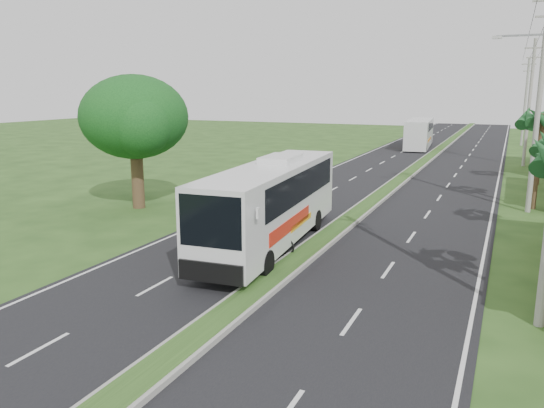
% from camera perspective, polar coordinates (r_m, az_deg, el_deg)
% --- Properties ---
extents(ground, '(180.00, 180.00, 0.00)m').
position_cam_1_polar(ground, '(17.24, -2.91, -10.57)').
color(ground, '#254318').
rests_on(ground, ground).
extents(road_asphalt, '(14.00, 160.00, 0.02)m').
position_cam_1_polar(road_asphalt, '(35.53, 11.94, 1.10)').
color(road_asphalt, black).
rests_on(road_asphalt, ground).
extents(median_strip, '(1.20, 160.00, 0.18)m').
position_cam_1_polar(median_strip, '(35.52, 11.95, 1.25)').
color(median_strip, gray).
rests_on(median_strip, ground).
extents(lane_edge_left, '(0.12, 160.00, 0.01)m').
position_cam_1_polar(lane_edge_left, '(37.49, 1.90, 1.91)').
color(lane_edge_left, silver).
rests_on(lane_edge_left, ground).
extents(lane_edge_right, '(0.12, 160.00, 0.01)m').
position_cam_1_polar(lane_edge_right, '(34.78, 22.77, 0.15)').
color(lane_edge_right, silver).
rests_on(lane_edge_right, ground).
extents(palm_verge_c, '(2.40, 2.40, 5.85)m').
position_cam_1_polar(palm_verge_c, '(33.20, 27.09, 8.19)').
color(palm_verge_c, '#473321').
rests_on(palm_verge_c, ground).
extents(palm_verge_d, '(2.40, 2.40, 5.25)m').
position_cam_1_polar(palm_verge_d, '(42.23, 27.19, 7.96)').
color(palm_verge_d, '#473321').
rests_on(palm_verge_d, ground).
extents(shade_tree, '(6.30, 6.00, 7.54)m').
position_cam_1_polar(shade_tree, '(31.03, -14.72, 8.75)').
color(shade_tree, '#473321').
rests_on(shade_tree, ground).
extents(utility_pole_b, '(3.20, 0.28, 12.00)m').
position_cam_1_polar(utility_pole_b, '(32.16, 26.76, 10.16)').
color(utility_pole_b, gray).
rests_on(utility_pole_b, ground).
extents(utility_pole_c, '(1.60, 0.28, 11.00)m').
position_cam_1_polar(utility_pole_c, '(52.16, 25.96, 9.87)').
color(utility_pole_c, gray).
rests_on(utility_pole_c, ground).
extents(utility_pole_d, '(1.60, 0.28, 10.50)m').
position_cam_1_polar(utility_pole_d, '(72.15, 25.60, 10.00)').
color(utility_pole_d, gray).
rests_on(utility_pole_d, ground).
extents(coach_bus_main, '(3.40, 12.01, 3.83)m').
position_cam_1_polar(coach_bus_main, '(22.68, 0.03, 0.57)').
color(coach_bus_main, silver).
rests_on(coach_bus_main, ground).
extents(coach_bus_far, '(3.34, 11.49, 3.30)m').
position_cam_1_polar(coach_bus_far, '(64.99, 15.58, 7.48)').
color(coach_bus_far, silver).
rests_on(coach_bus_far, ground).
extents(motorcyclist, '(1.95, 0.87, 2.40)m').
position_cam_1_polar(motorcyclist, '(21.94, 0.36, -3.17)').
color(motorcyclist, black).
rests_on(motorcyclist, ground).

